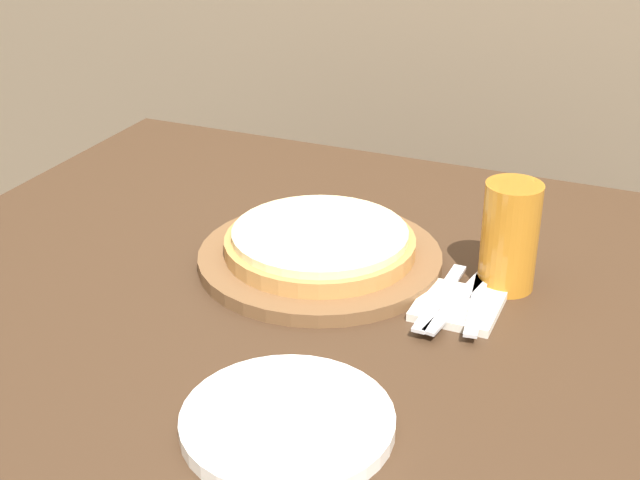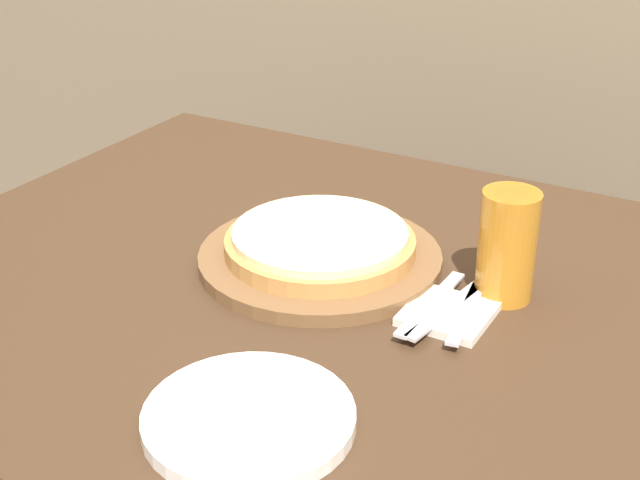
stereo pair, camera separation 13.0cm
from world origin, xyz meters
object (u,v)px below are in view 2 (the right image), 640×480
at_px(pizza_on_board, 320,250).
at_px(beer_glass, 508,241).
at_px(dinner_plate, 249,418).
at_px(dinner_knife, 448,309).
at_px(fork, 430,304).
at_px(spoon, 466,314).

height_order(pizza_on_board, beer_glass, beer_glass).
distance_m(dinner_plate, dinner_knife, 0.33).
bearing_deg(fork, pizza_on_board, 165.92).
relative_size(fork, dinner_knife, 1.00).
bearing_deg(dinner_knife, beer_glass, 65.19).
height_order(pizza_on_board, spoon, pizza_on_board).
relative_size(pizza_on_board, dinner_plate, 1.52).
relative_size(beer_glass, fork, 0.82).
bearing_deg(beer_glass, spoon, -101.02).
distance_m(dinner_knife, spoon, 0.03).
height_order(pizza_on_board, fork, pizza_on_board).
xyz_separation_m(dinner_plate, spoon, (0.13, 0.32, 0.01)).
distance_m(dinner_plate, spoon, 0.34).
relative_size(dinner_plate, spoon, 1.45).
height_order(beer_glass, fork, beer_glass).
height_order(beer_glass, spoon, beer_glass).
relative_size(dinner_knife, spoon, 1.17).
xyz_separation_m(pizza_on_board, dinner_plate, (0.12, -0.37, -0.01)).
bearing_deg(pizza_on_board, dinner_plate, -71.91).
height_order(dinner_plate, dinner_knife, dinner_plate).
bearing_deg(fork, beer_glass, 53.87).
height_order(fork, dinner_knife, same).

